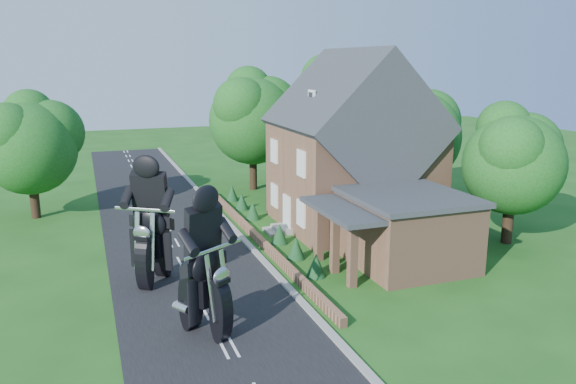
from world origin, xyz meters
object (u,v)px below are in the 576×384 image
object	(u,v)px
motorcycle_lead	(206,314)
motorcycle_follow	(154,265)
annex	(403,228)
house	(353,152)
garden_wall	(256,237)

from	to	relation	value
motorcycle_lead	motorcycle_follow	bearing A→B (deg)	-110.13
annex	motorcycle_follow	distance (m)	11.64
house	motorcycle_lead	distance (m)	15.81
house	motorcycle_lead	xyz separation A→B (m)	(-11.00, -10.79, -3.52)
garden_wall	motorcycle_follow	distance (m)	7.36
garden_wall	motorcycle_lead	distance (m)	10.93
motorcycle_lead	motorcycle_follow	xyz separation A→B (m)	(-1.13, 5.49, 0.04)
annex	motorcycle_lead	distance (m)	11.16
motorcycle_follow	garden_wall	bearing A→B (deg)	-109.39
garden_wall	motorcycle_follow	world-z (taller)	motorcycle_follow
motorcycle_lead	house	bearing A→B (deg)	-167.27
house	motorcycle_lead	bearing A→B (deg)	-135.55
garden_wall	motorcycle_lead	size ratio (longest dim) A/B	12.48
annex	motorcycle_lead	size ratio (longest dim) A/B	4.00
house	annex	xyz separation A→B (m)	(-0.62, -6.80, -2.58)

